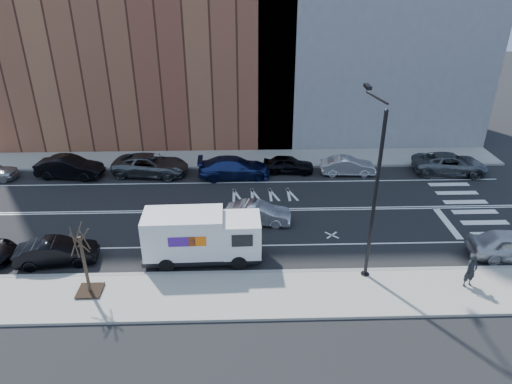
{
  "coord_description": "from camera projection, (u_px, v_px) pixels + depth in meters",
  "views": [
    {
      "loc": [
        0.68,
        -26.65,
        14.73
      ],
      "look_at": [
        1.5,
        -0.11,
        1.4
      ],
      "focal_mm": 32.0,
      "sensor_mm": 36.0,
      "label": 1
    }
  ],
  "objects": [
    {
      "name": "far_parked_d",
      "position": [
        234.0,
        167.0,
        34.79
      ],
      "size": [
        5.57,
        2.43,
        1.59
      ],
      "primitive_type": "imported",
      "rotation": [
        0.0,
        0.0,
        1.61
      ],
      "color": "navy",
      "rests_on": "ground"
    },
    {
      "name": "crosswalk",
      "position": [
        470.0,
        207.0,
        30.83
      ],
      "size": [
        3.0,
        14.0,
        0.01
      ],
      "primitive_type": null,
      "color": "white",
      "rests_on": "ground"
    },
    {
      "name": "sidewalk_far",
      "position": [
        235.0,
        159.0,
        38.22
      ],
      "size": [
        44.0,
        3.6,
        0.15
      ],
      "primitive_type": "cube",
      "color": "gray",
      "rests_on": "ground"
    },
    {
      "name": "far_parked_e",
      "position": [
        288.0,
        164.0,
        35.64
      ],
      "size": [
        4.08,
        1.93,
        1.35
      ],
      "primitive_type": "imported",
      "rotation": [
        0.0,
        0.0,
        1.48
      ],
      "color": "black",
      "rests_on": "ground"
    },
    {
      "name": "near_parked_rear_a",
      "position": [
        57.0,
        252.0,
        24.77
      ],
      "size": [
        4.43,
        1.99,
        1.41
      ],
      "primitive_type": "imported",
      "rotation": [
        0.0,
        0.0,
        1.69
      ],
      "color": "black",
      "rests_on": "ground"
    },
    {
      "name": "far_parked_c",
      "position": [
        151.0,
        165.0,
        35.23
      ],
      "size": [
        6.03,
        3.35,
        1.6
      ],
      "primitive_type": "imported",
      "rotation": [
        0.0,
        0.0,
        1.44
      ],
      "color": "#4C5053",
      "rests_on": "ground"
    },
    {
      "name": "road_markings",
      "position": [
        234.0,
        210.0,
        30.39
      ],
      "size": [
        40.0,
        8.6,
        0.01
      ],
      "primitive_type": null,
      "color": "white",
      "rests_on": "ground"
    },
    {
      "name": "curb_near",
      "position": [
        232.0,
        273.0,
        24.1
      ],
      "size": [
        44.0,
        0.25,
        0.17
      ],
      "primitive_type": "cube",
      "color": "gray",
      "rests_on": "ground"
    },
    {
      "name": "driving_sedan",
      "position": [
        258.0,
        213.0,
        28.67
      ],
      "size": [
        4.29,
        1.99,
        1.36
      ],
      "primitive_type": "imported",
      "rotation": [
        0.0,
        0.0,
        1.43
      ],
      "color": "silver",
      "rests_on": "ground"
    },
    {
      "name": "street_tree",
      "position": [
        86.0,
        270.0,
        22.05
      ],
      "size": [
        1.2,
        1.2,
        3.75
      ],
      "color": "black",
      "rests_on": "ground"
    },
    {
      "name": "bldg_brick",
      "position": [
        140.0,
        12.0,
        39.17
      ],
      "size": [
        26.0,
        10.0,
        22.0
      ],
      "primitive_type": "cube",
      "color": "brown",
      "rests_on": "ground"
    },
    {
      "name": "far_parked_f",
      "position": [
        348.0,
        166.0,
        35.33
      ],
      "size": [
        4.22,
        1.58,
        1.38
      ],
      "primitive_type": "imported",
      "rotation": [
        0.0,
        0.0,
        1.54
      ],
      "color": "silver",
      "rests_on": "ground"
    },
    {
      "name": "streetlight",
      "position": [
        373.0,
        186.0,
        22.13
      ],
      "size": [
        0.44,
        4.02,
        9.34
      ],
      "color": "black",
      "rests_on": "ground"
    },
    {
      "name": "curb_far",
      "position": [
        235.0,
        167.0,
        36.61
      ],
      "size": [
        44.0,
        0.25,
        0.17
      ],
      "primitive_type": "cube",
      "color": "gray",
      "rests_on": "ground"
    },
    {
      "name": "sidewalk_near",
      "position": [
        231.0,
        295.0,
        22.5
      ],
      "size": [
        44.0,
        3.6,
        0.15
      ],
      "primitive_type": "cube",
      "color": "gray",
      "rests_on": "ground"
    },
    {
      "name": "far_parked_b",
      "position": [
        70.0,
        167.0,
        34.76
      ],
      "size": [
        5.17,
        2.36,
        1.64
      ],
      "primitive_type": "imported",
      "rotation": [
        0.0,
        0.0,
        1.44
      ],
      "color": "black",
      "rests_on": "ground"
    },
    {
      "name": "pedestrian",
      "position": [
        471.0,
        270.0,
        22.65
      ],
      "size": [
        0.79,
        0.65,
        1.86
      ],
      "primitive_type": "imported",
      "rotation": [
        0.0,
        0.0,
        0.34
      ],
      "color": "black",
      "rests_on": "sidewalk_near"
    },
    {
      "name": "far_parked_g",
      "position": [
        450.0,
        164.0,
        35.49
      ],
      "size": [
        5.87,
        3.18,
        1.56
      ],
      "primitive_type": "imported",
      "rotation": [
        0.0,
        0.0,
        1.46
      ],
      "color": "#51555A",
      "rests_on": "ground"
    },
    {
      "name": "ground",
      "position": [
        234.0,
        210.0,
        30.4
      ],
      "size": [
        120.0,
        120.0,
        0.0
      ],
      "primitive_type": "plane",
      "color": "black",
      "rests_on": "ground"
    },
    {
      "name": "fedex_van",
      "position": [
        201.0,
        236.0,
        24.66
      ],
      "size": [
        6.45,
        2.41,
        2.92
      ],
      "rotation": [
        0.0,
        0.0,
        0.02
      ],
      "color": "black",
      "rests_on": "ground"
    }
  ]
}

